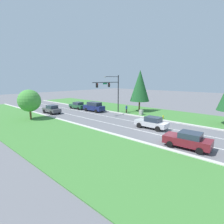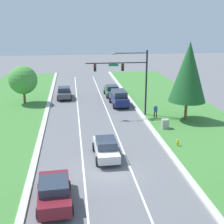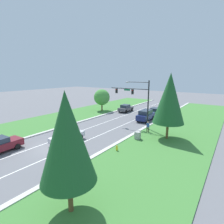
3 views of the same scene
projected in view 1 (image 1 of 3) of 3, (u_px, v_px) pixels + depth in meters
ground_plane at (167, 132)px, 23.04m from camera, size 160.00×160.00×0.00m
curb_strip_right at (183, 124)px, 27.15m from camera, size 0.50×90.00×0.15m
curb_strip_left at (145, 143)px, 18.90m from camera, size 0.50×90.00×0.15m
grass_verge_right at (194, 118)px, 30.98m from camera, size 10.00×90.00×0.08m
grass_verge_left at (112, 160)px, 15.08m from camera, size 10.00×90.00×0.08m
lane_stripe_inner_left at (161, 135)px, 21.72m from camera, size 0.14×81.00×0.01m
lane_stripe_inner_right at (173, 129)px, 24.35m from camera, size 0.14×81.00×0.01m
traffic_signal_mast at (112, 88)px, 34.09m from camera, size 7.08×0.41×7.67m
forest_sedan at (78, 105)px, 41.10m from camera, size 2.13×4.45×1.61m
graphite_sedan at (52, 109)px, 35.53m from camera, size 2.08×4.41×1.70m
silver_sedan at (152, 123)px, 24.61m from camera, size 2.01×4.68×1.70m
navy_suv at (94, 107)px, 37.65m from camera, size 2.23×4.99×2.03m
burgundy_sedan at (188, 140)px, 17.62m from camera, size 2.34×4.62×1.68m
utility_cabinet at (141, 113)px, 33.75m from camera, size 0.70×0.60×1.05m
pedestrian at (126, 108)px, 35.91m from camera, size 0.40×0.25×1.69m
fire_hydrant at (163, 117)px, 30.55m from camera, size 0.34×0.20×0.70m
oak_near_left_tree at (29, 101)px, 29.71m from camera, size 3.78×3.78×5.17m
conifer_far_right_tree at (140, 86)px, 36.74m from camera, size 4.08×4.08×8.80m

